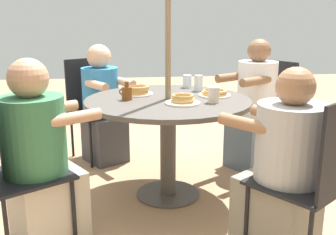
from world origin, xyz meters
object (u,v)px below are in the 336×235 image
at_px(diner_north, 103,109).
at_px(patio_chair_east, 7,165).
at_px(pancake_plate_b, 137,91).
at_px(syrup_bottle, 127,93).
at_px(patio_chair_south, 316,173).
at_px(drinking_glass_b, 187,81).
at_px(drinking_glass_a, 198,83).
at_px(coffee_cup, 214,95).
at_px(patio_chair_west, 267,107).
at_px(patio_table, 168,115).
at_px(pancake_plate_a, 183,100).
at_px(diner_east, 40,162).
at_px(diner_south, 284,172).
at_px(patio_chair_north, 93,103).
at_px(diner_west, 254,110).
at_px(pancake_plate_c, 215,93).

xyz_separation_m(diner_north, patio_chair_east, (0.46, 1.44, 0.03)).
bearing_deg(pancake_plate_b, syrup_bottle, 64.76).
height_order(patio_chair_south, drinking_glass_b, patio_chair_south).
xyz_separation_m(patio_chair_east, drinking_glass_a, (-1.25, -0.90, 0.29)).
bearing_deg(coffee_cup, patio_chair_west, -131.76).
distance_m(patio_table, pancake_plate_a, 0.24).
bearing_deg(drinking_glass_a, diner_east, 36.27).
distance_m(diner_south, pancake_plate_b, 1.27).
height_order(patio_chair_north, patio_chair_south, same).
bearing_deg(pancake_plate_b, diner_north, -65.07).
height_order(patio_table, diner_north, diner_north).
height_order(diner_east, patio_chair_west, diner_east).
bearing_deg(diner_north, pancake_plate_b, 83.06).
relative_size(pancake_plate_a, drinking_glass_a, 1.92).
bearing_deg(patio_table, diner_south, 125.64).
height_order(diner_south, pancake_plate_a, diner_south).
distance_m(patio_chair_east, pancake_plate_a, 1.16).
bearing_deg(diner_south, coffee_cup, 77.68).
distance_m(syrup_bottle, drinking_glass_a, 0.63).
bearing_deg(patio_chair_south, diner_west, 48.27).
height_order(diner_north, drinking_glass_b, diner_north).
distance_m(patio_chair_south, diner_west, 1.45).
distance_m(patio_chair_east, coffee_cup, 1.37).
distance_m(patio_table, diner_east, 0.97).
distance_m(diner_south, patio_chair_west, 1.45).
bearing_deg(pancake_plate_a, patio_chair_north, -59.25).
relative_size(patio_table, drinking_glass_a, 9.60).
xyz_separation_m(diner_north, drinking_glass_b, (-0.72, 0.38, 0.30)).
height_order(patio_table, drinking_glass_a, drinking_glass_a).
xyz_separation_m(patio_table, coffee_cup, (-0.29, 0.16, 0.18)).
height_order(patio_chair_east, pancake_plate_a, patio_chair_east).
height_order(diner_east, pancake_plate_a, diner_east).
height_order(patio_chair_east, patio_chair_west, same).
distance_m(pancake_plate_c, syrup_bottle, 0.65).
bearing_deg(patio_chair_east, patio_table, 90.00).
bearing_deg(patio_chair_west, diner_north, 50.05).
height_order(patio_table, patio_chair_east, patio_chair_east).
bearing_deg(diner_north, pancake_plate_c, 106.61).
height_order(diner_south, syrup_bottle, diner_south).
relative_size(patio_chair_east, pancake_plate_c, 3.91).
bearing_deg(drinking_glass_b, patio_chair_east, 41.92).
bearing_deg(diner_north, patio_table, 90.00).
distance_m(diner_north, diner_east, 1.37).
distance_m(pancake_plate_a, coffee_cup, 0.22).
distance_m(diner_north, diner_south, 1.93).
bearing_deg(diner_north, diner_east, 45.37).
bearing_deg(pancake_plate_a, syrup_bottle, -25.76).
distance_m(diner_south, pancake_plate_a, 0.83).
bearing_deg(pancake_plate_c, diner_west, -136.05).
bearing_deg(syrup_bottle, patio_chair_south, 135.79).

